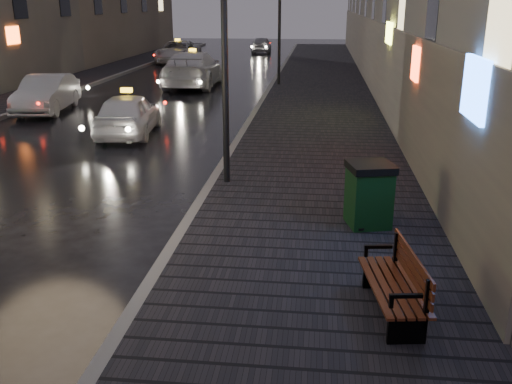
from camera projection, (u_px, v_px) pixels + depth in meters
ground at (14, 324)px, 7.43m from camera, size 120.00×120.00×0.00m
sidewalk at (321, 89)px, 26.79m from camera, size 4.60×58.00×0.15m
curb at (270, 88)px, 27.04m from camera, size 0.20×58.00×0.15m
sidewalk_far at (64, 85)px, 28.11m from camera, size 2.40×58.00×0.15m
curb_far at (89, 86)px, 27.97m from camera, size 0.20×58.00×0.15m
lamp_near at (224, 27)px, 11.78m from camera, size 0.36×0.36×5.28m
lamp_far at (280, 13)px, 26.86m from camera, size 0.36×0.36×5.28m
bench at (398, 283)px, 7.29m from camera, size 0.80×1.73×0.85m
trash_bin at (369, 194)px, 10.17m from camera, size 0.91×0.91×1.15m
taxi_near at (128, 114)px, 17.78m from camera, size 2.00×4.07×1.33m
car_left_mid at (47, 94)px, 21.52m from camera, size 2.01×4.34×1.38m
taxi_mid at (193, 69)px, 27.87m from camera, size 2.47×5.90×1.70m
taxi_far at (178, 52)px, 39.21m from camera, size 2.41×5.21×1.45m
car_far at (261, 45)px, 46.48m from camera, size 1.69×3.84×1.28m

